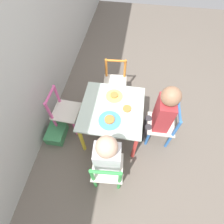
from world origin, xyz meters
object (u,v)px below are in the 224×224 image
Objects in this scene: kids_table at (112,112)px; chair_green at (107,170)px; child_left at (108,156)px; child_front at (162,113)px; plate_front at (127,109)px; chair_orange at (115,82)px; plate_right at (114,96)px; plate_left at (110,120)px; chair_blue at (163,125)px; storage_bin at (57,133)px; chair_pink at (64,111)px.

chair_green is at bearing -175.62° from kids_table.
kids_table is at bearing -90.00° from child_left.
child_front reaches higher than plate_front.
kids_table is at bearing -90.00° from chair_orange.
plate_right is at bearing -88.24° from chair_orange.
child_front is at bearing -71.85° from plate_left.
chair_green is 0.66× the size of child_front.
chair_orange is 0.66× the size of child_front.
chair_blue is (0.01, -0.51, -0.14)m from kids_table.
kids_table is 0.69m from storage_bin.
child_front is 4.54× the size of plate_front.
child_left reaches higher than chair_green.
plate_right is at bearing -63.77° from storage_bin.
chair_blue is 3.18× the size of plate_right.
plate_right is (0.12, -0.51, 0.21)m from chair_pink.
child_front is 1.05× the size of child_left.
plate_left reaches higher than storage_bin.
chair_blue is at bearing -46.76° from chair_orange.
chair_green is 0.74m from storage_bin.
child_left is (0.06, 0.00, 0.19)m from chair_green.
chair_orange is 0.69× the size of child_left.
chair_orange is 0.67m from chair_pink.
plate_left is at bearing 135.00° from plate_front.
chair_orange is at bearing -89.80° from chair_green.
chair_pink is 2.63× the size of plate_left.
kids_table is 2.95× the size of plate_left.
plate_front is at bearing -45.00° from plate_left.
plate_left reaches higher than kids_table.
kids_table is 0.53m from chair_pink.
chair_pink is (-0.49, 0.47, 0.00)m from chair_orange.
plate_front is (0.45, -0.10, 0.02)m from child_left.
plate_front is at bearing -135.00° from plate_right.
storage_bin is at bearing -34.10° from chair_green.
child_front reaches higher than chair_green.
plate_left is (-0.64, -0.04, 0.21)m from chair_orange.
plate_front is (-0.01, 0.37, 0.21)m from chair_blue.
child_front is 3.28× the size of storage_bin.
chair_orange is 0.97m from child_left.
child_left is 3.12× the size of storage_bin.
child_front is (0.01, -0.45, 0.08)m from kids_table.
chair_orange is 2.98× the size of plate_front.
chair_orange reaches higher than storage_bin.
plate_left is (-0.16, -0.51, 0.21)m from chair_pink.
plate_right is (-0.37, -0.04, 0.21)m from chair_orange.
plate_left is at bearing 180.00° from plate_right.
chair_green is 2.98× the size of plate_front.
plate_left is 0.82× the size of storage_bin.
chair_green is 2.63× the size of plate_left.
plate_right is (0.13, 0.45, 0.00)m from child_front.
plate_left is at bearing -88.38° from chair_green.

